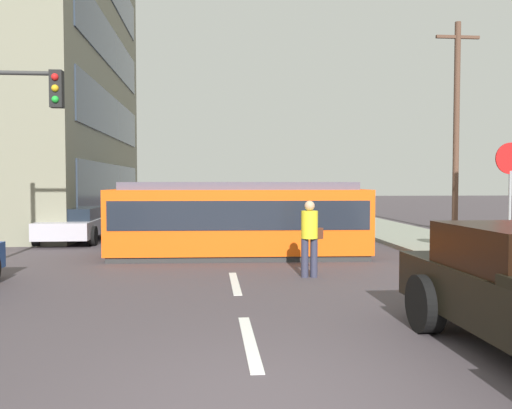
{
  "coord_description": "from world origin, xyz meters",
  "views": [
    {
      "loc": [
        -0.51,
        -4.83,
        2.09
      ],
      "look_at": [
        0.78,
        9.94,
        1.44
      ],
      "focal_mm": 37.38,
      "sensor_mm": 36.0,
      "label": 1
    }
  ],
  "objects_px": {
    "streetcar_tram": "(239,218)",
    "parked_sedan_far": "(74,224)",
    "traffic_light_mast": "(2,128)",
    "city_bus": "(193,207)",
    "pedestrian_crossing": "(310,234)",
    "utility_pole_mid": "(456,123)",
    "stop_sign": "(510,177)"
  },
  "relations": [
    {
      "from": "parked_sedan_far",
      "to": "utility_pole_mid",
      "type": "distance_m",
      "value": 15.3
    },
    {
      "from": "traffic_light_mast",
      "to": "parked_sedan_far",
      "type": "bearing_deg",
      "value": 89.97
    },
    {
      "from": "city_bus",
      "to": "utility_pole_mid",
      "type": "bearing_deg",
      "value": 0.23
    },
    {
      "from": "pedestrian_crossing",
      "to": "city_bus",
      "type": "bearing_deg",
      "value": 106.54
    },
    {
      "from": "traffic_light_mast",
      "to": "stop_sign",
      "type": "bearing_deg",
      "value": -1.32
    },
    {
      "from": "traffic_light_mast",
      "to": "city_bus",
      "type": "bearing_deg",
      "value": 64.51
    },
    {
      "from": "pedestrian_crossing",
      "to": "stop_sign",
      "type": "bearing_deg",
      "value": 9.82
    },
    {
      "from": "city_bus",
      "to": "parked_sedan_far",
      "type": "height_order",
      "value": "city_bus"
    },
    {
      "from": "city_bus",
      "to": "traffic_light_mast",
      "type": "relative_size",
      "value": 1.24
    },
    {
      "from": "pedestrian_crossing",
      "to": "utility_pole_mid",
      "type": "relative_size",
      "value": 0.2
    },
    {
      "from": "stop_sign",
      "to": "traffic_light_mast",
      "type": "distance_m",
      "value": 11.93
    },
    {
      "from": "pedestrian_crossing",
      "to": "stop_sign",
      "type": "relative_size",
      "value": 0.58
    },
    {
      "from": "streetcar_tram",
      "to": "stop_sign",
      "type": "bearing_deg",
      "value": -21.63
    },
    {
      "from": "stop_sign",
      "to": "utility_pole_mid",
      "type": "distance_m",
      "value": 9.4
    },
    {
      "from": "parked_sedan_far",
      "to": "stop_sign",
      "type": "distance_m",
      "value": 13.63
    },
    {
      "from": "streetcar_tram",
      "to": "parked_sedan_far",
      "type": "xyz_separation_m",
      "value": [
        -5.46,
        3.96,
        -0.45
      ]
    },
    {
      "from": "city_bus",
      "to": "utility_pole_mid",
      "type": "xyz_separation_m",
      "value": [
        10.66,
        0.04,
        3.36
      ]
    },
    {
      "from": "streetcar_tram",
      "to": "utility_pole_mid",
      "type": "height_order",
      "value": "utility_pole_mid"
    },
    {
      "from": "city_bus",
      "to": "utility_pole_mid",
      "type": "relative_size",
      "value": 0.69
    },
    {
      "from": "utility_pole_mid",
      "to": "traffic_light_mast",
      "type": "bearing_deg",
      "value": -150.13
    },
    {
      "from": "stop_sign",
      "to": "parked_sedan_far",
      "type": "bearing_deg",
      "value": 151.29
    },
    {
      "from": "streetcar_tram",
      "to": "traffic_light_mast",
      "type": "relative_size",
      "value": 1.5
    },
    {
      "from": "pedestrian_crossing",
      "to": "traffic_light_mast",
      "type": "bearing_deg",
      "value": 170.44
    },
    {
      "from": "city_bus",
      "to": "traffic_light_mast",
      "type": "height_order",
      "value": "traffic_light_mast"
    },
    {
      "from": "stop_sign",
      "to": "utility_pole_mid",
      "type": "height_order",
      "value": "utility_pole_mid"
    },
    {
      "from": "streetcar_tram",
      "to": "parked_sedan_far",
      "type": "distance_m",
      "value": 6.76
    },
    {
      "from": "pedestrian_crossing",
      "to": "stop_sign",
      "type": "distance_m",
      "value": 5.28
    },
    {
      "from": "utility_pole_mid",
      "to": "parked_sedan_far",
      "type": "bearing_deg",
      "value": -171.5
    },
    {
      "from": "pedestrian_crossing",
      "to": "parked_sedan_far",
      "type": "bearing_deg",
      "value": 132.74
    },
    {
      "from": "parked_sedan_far",
      "to": "stop_sign",
      "type": "bearing_deg",
      "value": -28.71
    },
    {
      "from": "streetcar_tram",
      "to": "pedestrian_crossing",
      "type": "bearing_deg",
      "value": -68.38
    },
    {
      "from": "parked_sedan_far",
      "to": "traffic_light_mast",
      "type": "relative_size",
      "value": 0.86
    }
  ]
}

